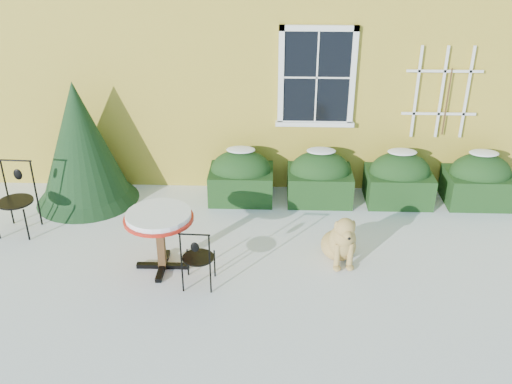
{
  "coord_description": "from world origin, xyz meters",
  "views": [
    {
      "loc": [
        0.24,
        -5.99,
        4.42
      ],
      "look_at": [
        0.0,
        1.0,
        0.9
      ],
      "focal_mm": 40.0,
      "sensor_mm": 36.0,
      "label": 1
    }
  ],
  "objects_px": {
    "bistro_table": "(159,222)",
    "patio_chair_near": "(198,257)",
    "evergreen_shrub": "(82,155)",
    "patio_chair_far": "(16,198)",
    "dog": "(341,241)"
  },
  "relations": [
    {
      "from": "bistro_table",
      "to": "patio_chair_near",
      "type": "bearing_deg",
      "value": -35.09
    },
    {
      "from": "patio_chair_near",
      "to": "evergreen_shrub",
      "type": "bearing_deg",
      "value": -44.98
    },
    {
      "from": "bistro_table",
      "to": "dog",
      "type": "xyz_separation_m",
      "value": [
        2.43,
        0.26,
        -0.4
      ]
    },
    {
      "from": "evergreen_shrub",
      "to": "patio_chair_far",
      "type": "height_order",
      "value": "evergreen_shrub"
    },
    {
      "from": "patio_chair_near",
      "to": "patio_chair_far",
      "type": "distance_m",
      "value": 3.16
    },
    {
      "from": "evergreen_shrub",
      "to": "patio_chair_near",
      "type": "distance_m",
      "value": 3.21
    },
    {
      "from": "evergreen_shrub",
      "to": "patio_chair_far",
      "type": "xyz_separation_m",
      "value": [
        -0.71,
        -1.02,
        -0.27
      ]
    },
    {
      "from": "patio_chair_far",
      "to": "bistro_table",
      "type": "bearing_deg",
      "value": -19.54
    },
    {
      "from": "bistro_table",
      "to": "patio_chair_far",
      "type": "xyz_separation_m",
      "value": [
        -2.32,
        0.94,
        -0.17
      ]
    },
    {
      "from": "bistro_table",
      "to": "dog",
      "type": "distance_m",
      "value": 2.47
    },
    {
      "from": "evergreen_shrub",
      "to": "bistro_table",
      "type": "height_order",
      "value": "evergreen_shrub"
    },
    {
      "from": "patio_chair_near",
      "to": "patio_chair_far",
      "type": "relative_size",
      "value": 0.79
    },
    {
      "from": "bistro_table",
      "to": "patio_chair_near",
      "type": "relative_size",
      "value": 1.07
    },
    {
      "from": "evergreen_shrub",
      "to": "patio_chair_near",
      "type": "bearing_deg",
      "value": -47.38
    },
    {
      "from": "patio_chair_near",
      "to": "patio_chair_far",
      "type": "height_order",
      "value": "patio_chair_far"
    }
  ]
}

